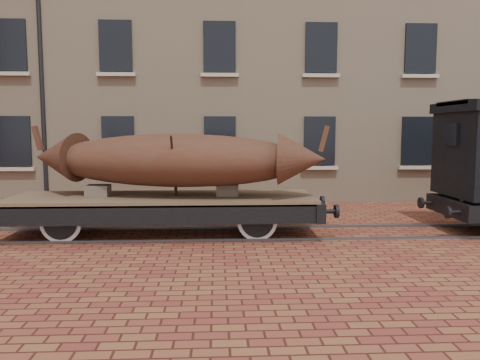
{
  "coord_description": "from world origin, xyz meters",
  "views": [
    {
      "loc": [
        -2.62,
        -11.37,
        2.56
      ],
      "look_at": [
        -2.02,
        0.5,
        1.3
      ],
      "focal_mm": 35.0,
      "sensor_mm": 36.0,
      "label": 1
    }
  ],
  "objects": [
    {
      "name": "ground",
      "position": [
        0.0,
        0.0,
        0.0
      ],
      "size": [
        90.0,
        90.0,
        0.0
      ],
      "primitive_type": "plane",
      "color": "maroon"
    },
    {
      "name": "warehouse_cream",
      "position": [
        3.0,
        9.99,
        7.0
      ],
      "size": [
        40.0,
        10.19,
        14.0
      ],
      "color": "beige",
      "rests_on": "ground"
    },
    {
      "name": "rail_track",
      "position": [
        0.0,
        0.0,
        0.03
      ],
      "size": [
        30.0,
        1.52,
        0.06
      ],
      "color": "#59595E",
      "rests_on": "ground"
    },
    {
      "name": "flatcar_wagon",
      "position": [
        -3.93,
        0.0,
        0.78
      ],
      "size": [
        8.27,
        2.24,
        1.25
      ],
      "color": "brown",
      "rests_on": "ground"
    },
    {
      "name": "iron_boat",
      "position": [
        -3.61,
        -0.0,
        1.85
      ],
      "size": [
        7.29,
        3.07,
        1.72
      ],
      "color": "#492015",
      "rests_on": "flatcar_wagon"
    }
  ]
}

